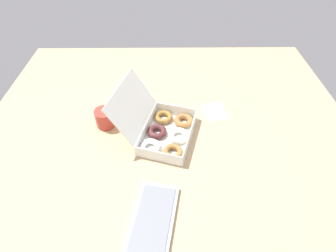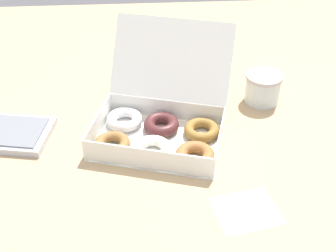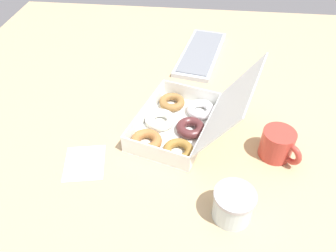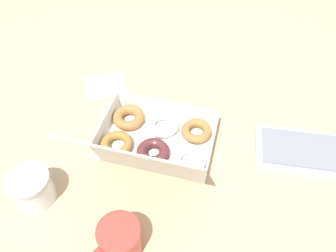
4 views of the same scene
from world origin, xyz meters
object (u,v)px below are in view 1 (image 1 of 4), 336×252
Objects in this scene: glass_jar at (136,90)px; coffee_mug at (105,117)px; donut_box at (164,130)px; keyboard at (150,234)px.

coffee_mug is at bearing 148.30° from glass_jar.
glass_jar is (29.28, 15.04, 0.89)cm from donut_box.
coffee_mug is at bearing 23.32° from keyboard.
coffee_mug is (7.68, 28.38, 1.14)cm from donut_box.
glass_jar reaches higher than keyboard.
donut_box is at bearing -5.85° from keyboard.
donut_box is at bearing -105.15° from coffee_mug.
glass_jar is (76.26, 10.23, 3.17)cm from keyboard.
glass_jar is at bearing 27.19° from donut_box.
coffee_mug is (54.66, 23.56, 3.42)cm from keyboard.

